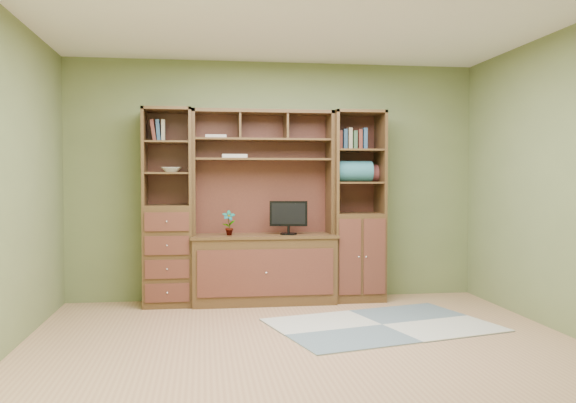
{
  "coord_description": "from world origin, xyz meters",
  "views": [
    {
      "loc": [
        -0.79,
        -4.68,
        1.32
      ],
      "look_at": [
        0.03,
        1.2,
        1.1
      ],
      "focal_mm": 38.0,
      "sensor_mm": 36.0,
      "label": 1
    }
  ],
  "objects": [
    {
      "name": "bowl",
      "position": [
        -1.12,
        1.77,
        1.42
      ],
      "size": [
        0.21,
        0.21,
        0.05
      ],
      "primitive_type": "imported",
      "color": "silver",
      "rests_on": "left_tower"
    },
    {
      "name": "center_hutch",
      "position": [
        -0.15,
        1.73,
        1.02
      ],
      "size": [
        1.54,
        0.53,
        2.05
      ],
      "primitive_type": "cube",
      "color": "#472F19",
      "rests_on": "ground"
    },
    {
      "name": "room",
      "position": [
        0.0,
        0.0,
        1.3
      ],
      "size": [
        4.6,
        4.1,
        2.64
      ],
      "color": "tan",
      "rests_on": "ground"
    },
    {
      "name": "left_tower",
      "position": [
        -1.15,
        1.77,
        1.02
      ],
      "size": [
        0.5,
        0.45,
        2.05
      ],
      "primitive_type": "cube",
      "color": "#472F19",
      "rests_on": "ground"
    },
    {
      "name": "magazines",
      "position": [
        -0.46,
        1.82,
        1.56
      ],
      "size": [
        0.26,
        0.19,
        0.04
      ],
      "primitive_type": "cube",
      "color": "#BDACA1",
      "rests_on": "center_hutch"
    },
    {
      "name": "right_tower",
      "position": [
        0.87,
        1.77,
        1.02
      ],
      "size": [
        0.55,
        0.45,
        2.05
      ],
      "primitive_type": "cube",
      "color": "#472F19",
      "rests_on": "ground"
    },
    {
      "name": "rug",
      "position": [
        0.8,
        0.58,
        0.01
      ],
      "size": [
        2.15,
        1.7,
        0.01
      ],
      "primitive_type": "cube",
      "rotation": [
        0.0,
        0.0,
        0.25
      ],
      "color": "gray",
      "rests_on": "ground"
    },
    {
      "name": "orchid",
      "position": [
        -0.53,
        1.7,
        0.86
      ],
      "size": [
        0.14,
        0.09,
        0.26
      ],
      "primitive_type": "imported",
      "color": "#B65B3D",
      "rests_on": "center_hutch"
    },
    {
      "name": "blanket_red",
      "position": [
        0.96,
        1.85,
        1.38
      ],
      "size": [
        0.34,
        0.19,
        0.19
      ],
      "primitive_type": "cube",
      "color": "brown",
      "rests_on": "right_tower"
    },
    {
      "name": "monitor",
      "position": [
        0.11,
        1.7,
        0.97
      ],
      "size": [
        0.43,
        0.25,
        0.49
      ],
      "primitive_type": "cube",
      "rotation": [
        0.0,
        0.0,
        -0.2
      ],
      "color": "black",
      "rests_on": "center_hutch"
    },
    {
      "name": "blanket_teal",
      "position": [
        0.82,
        1.73,
        1.4
      ],
      "size": [
        0.39,
        0.22,
        0.22
      ],
      "primitive_type": "cube",
      "color": "#285F6A",
      "rests_on": "right_tower"
    }
  ]
}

